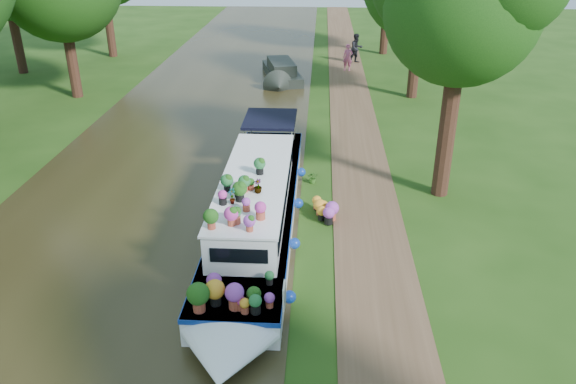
{
  "coord_description": "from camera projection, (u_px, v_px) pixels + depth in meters",
  "views": [
    {
      "loc": [
        -0.41,
        -14.82,
        8.54
      ],
      "look_at": [
        -1.3,
        0.13,
        1.3
      ],
      "focal_mm": 35.0,
      "sensor_mm": 36.0,
      "label": 1
    }
  ],
  "objects": [
    {
      "name": "pedestrian_dark",
      "position": [
        356.0,
        48.0,
        37.05
      ],
      "size": [
        1.16,
        1.1,
        1.9
      ],
      "primitive_type": "imported",
      "rotation": [
        0.0,
        0.0,
        0.56
      ],
      "color": "black",
      "rests_on": "towpath"
    },
    {
      "name": "ground",
      "position": [
        330.0,
        233.0,
        17.02
      ],
      "size": [
        100.0,
        100.0,
        0.0
      ],
      "primitive_type": "plane",
      "color": "#1E3E0F",
      "rests_on": "ground"
    },
    {
      "name": "second_boat",
      "position": [
        282.0,
        72.0,
        33.33
      ],
      "size": [
        2.83,
        6.17,
        1.14
      ],
      "rotation": [
        0.0,
        0.0,
        0.23
      ],
      "color": "black",
      "rests_on": "canal_water"
    },
    {
      "name": "plant_boat",
      "position": [
        256.0,
        208.0,
        16.66
      ],
      "size": [
        2.29,
        13.52,
        2.31
      ],
      "color": "white",
      "rests_on": "canal_water"
    },
    {
      "name": "canal_water",
      "position": [
        136.0,
        227.0,
        17.33
      ],
      "size": [
        10.0,
        100.0,
        0.02
      ],
      "primitive_type": "cube",
      "color": "black",
      "rests_on": "ground"
    },
    {
      "name": "towpath",
      "position": [
        370.0,
        234.0,
        16.95
      ],
      "size": [
        2.2,
        100.0,
        0.03
      ],
      "primitive_type": "cube",
      "color": "brown",
      "rests_on": "ground"
    },
    {
      "name": "verge_plant",
      "position": [
        313.0,
        177.0,
        20.21
      ],
      "size": [
        0.4,
        0.34,
        0.44
      ],
      "primitive_type": "imported",
      "rotation": [
        0.0,
        0.0,
        0.0
      ],
      "color": "#33671F",
      "rests_on": "ground"
    },
    {
      "name": "pedestrian_pink",
      "position": [
        348.0,
        57.0,
        35.19
      ],
      "size": [
        0.64,
        0.47,
        1.64
      ],
      "primitive_type": "imported",
      "rotation": [
        0.0,
        0.0,
        -0.13
      ],
      "color": "#DC5A9C",
      "rests_on": "towpath"
    }
  ]
}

